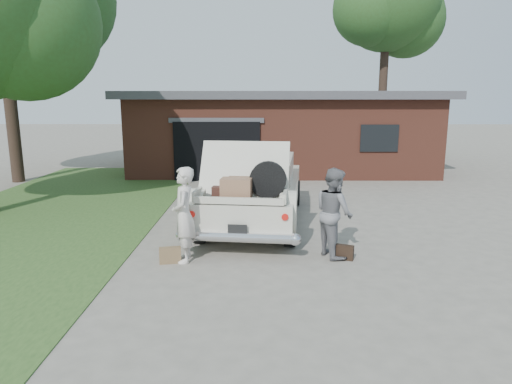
{
  "coord_description": "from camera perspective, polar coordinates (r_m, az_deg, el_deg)",
  "views": [
    {
      "loc": [
        0.06,
        -8.89,
        3.07
      ],
      "look_at": [
        0.0,
        0.6,
        1.1
      ],
      "focal_mm": 32.0,
      "sensor_mm": 36.0,
      "label": 1
    }
  ],
  "objects": [
    {
      "name": "woman_left",
      "position": [
        8.68,
        -9.01,
        -2.85
      ],
      "size": [
        0.5,
        0.71,
        1.82
      ],
      "primitive_type": "imported",
      "rotation": [
        0.0,
        0.0,
        -1.46
      ],
      "color": "beige",
      "rests_on": "ground"
    },
    {
      "name": "sedan",
      "position": [
        11.34,
        -0.18,
        0.35
      ],
      "size": [
        2.77,
        5.85,
        2.17
      ],
      "rotation": [
        0.0,
        0.0,
        -0.11
      ],
      "color": "beige",
      "rests_on": "ground"
    },
    {
      "name": "tree_right",
      "position": [
        25.83,
        16.26,
        21.38
      ],
      "size": [
        5.98,
        5.2,
        10.54
      ],
      "color": "#38281E",
      "rests_on": "ground"
    },
    {
      "name": "suitcase_right",
      "position": [
        9.03,
        10.92,
        -7.4
      ],
      "size": [
        0.39,
        0.25,
        0.29
      ],
      "primitive_type": "cube",
      "rotation": [
        0.0,
        0.0,
        -0.39
      ],
      "color": "black",
      "rests_on": "ground"
    },
    {
      "name": "woman_right",
      "position": [
        9.02,
        9.72,
        -2.52
      ],
      "size": [
        0.91,
        1.03,
        1.75
      ],
      "primitive_type": "imported",
      "rotation": [
        0.0,
        0.0,
        1.92
      ],
      "color": "slate",
      "rests_on": "ground"
    },
    {
      "name": "house",
      "position": [
        20.43,
        2.98,
        7.79
      ],
      "size": [
        12.8,
        7.8,
        3.3
      ],
      "color": "brown",
      "rests_on": "ground"
    },
    {
      "name": "grass_strip",
      "position": [
        13.48,
        -24.04,
        -2.43
      ],
      "size": [
        6.0,
        16.0,
        0.02
      ],
      "primitive_type": "cube",
      "color": "#2D4C1E",
      "rests_on": "ground"
    },
    {
      "name": "suitcase_left",
      "position": [
        8.82,
        -10.68,
        -7.77
      ],
      "size": [
        0.42,
        0.21,
        0.31
      ],
      "primitive_type": "cube",
      "rotation": [
        0.0,
        0.0,
        0.2
      ],
      "color": "olive",
      "rests_on": "ground"
    },
    {
      "name": "ground",
      "position": [
        9.41,
        -0.02,
        -7.32
      ],
      "size": [
        90.0,
        90.0,
        0.0
      ],
      "primitive_type": "plane",
      "color": "gray",
      "rests_on": "ground"
    }
  ]
}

